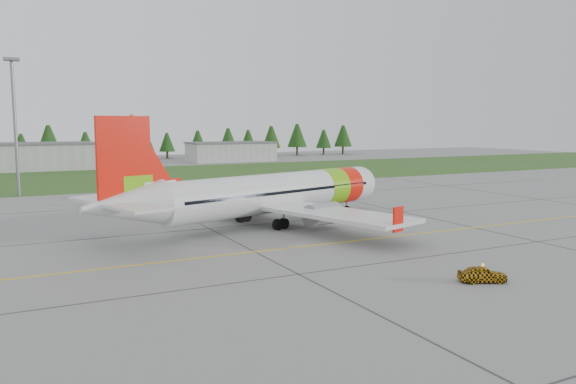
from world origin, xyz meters
TOP-DOWN VIEW (x-y plane):
  - ground at (0.00, 0.00)m, footprint 320.00×320.00m
  - aircraft at (-8.30, 19.50)m, footprint 37.04×35.00m
  - follow_me_car at (-4.63, -7.45)m, footprint 1.57×1.67m
  - service_van at (-20.69, 48.54)m, footprint 1.99×1.93m
  - grass_strip at (0.00, 82.00)m, footprint 320.00×50.00m
  - taxi_guideline at (0.00, 8.00)m, footprint 120.00×0.25m
  - hangar_west at (-30.00, 110.00)m, footprint 32.00×14.00m
  - hangar_east at (25.00, 118.00)m, footprint 24.00×12.00m
  - floodlight_mast at (-32.00, 58.00)m, footprint 0.50×0.50m
  - treeline at (0.00, 138.00)m, footprint 160.00×8.00m

SIDE VIEW (x-z plane):
  - ground at x=0.00m, z-range 0.00..0.00m
  - taxi_guideline at x=0.00m, z-range 0.00..0.02m
  - grass_strip at x=0.00m, z-range 0.00..0.03m
  - follow_me_car at x=-4.63m, z-range 0.00..3.30m
  - service_van at x=-20.69m, z-range 0.00..4.73m
  - hangar_east at x=25.00m, z-range 0.00..5.20m
  - hangar_west at x=-30.00m, z-range 0.00..6.00m
  - aircraft at x=-8.30m, z-range -2.44..9.08m
  - treeline at x=0.00m, z-range 0.00..10.00m
  - floodlight_mast at x=-32.00m, z-range 0.00..20.00m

